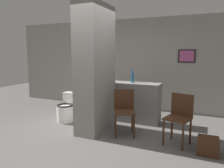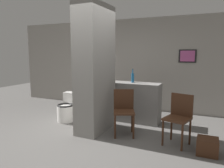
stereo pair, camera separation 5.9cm
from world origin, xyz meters
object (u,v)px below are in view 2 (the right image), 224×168
object	(u,v)px
chair_by_doorway	(179,116)
bicycle	(103,101)
chair_near_pillar	(124,109)
bottle_tall	(133,77)
toilet	(67,109)

from	to	relation	value
chair_by_doorway	bicycle	world-z (taller)	chair_by_doorway
chair_near_pillar	bottle_tall	bearing A→B (deg)	74.87
toilet	chair_by_doorway	size ratio (longest dim) A/B	0.74
toilet	bicycle	distance (m)	1.00
toilet	chair_near_pillar	world-z (taller)	chair_near_pillar
chair_near_pillar	bicycle	bearing A→B (deg)	109.19
toilet	chair_by_doorway	distance (m)	2.67
toilet	chair_near_pillar	size ratio (longest dim) A/B	0.74
chair_near_pillar	bicycle	world-z (taller)	chair_near_pillar
toilet	bottle_tall	xyz separation A→B (m)	(1.43, 0.68, 0.77)
chair_near_pillar	chair_by_doorway	size ratio (longest dim) A/B	1.00
chair_by_doorway	bottle_tall	world-z (taller)	bottle_tall
toilet	bottle_tall	world-z (taller)	bottle_tall
chair_by_doorway	bicycle	xyz separation A→B (m)	(-2.08, 1.12, -0.16)
chair_by_doorway	bicycle	distance (m)	2.37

